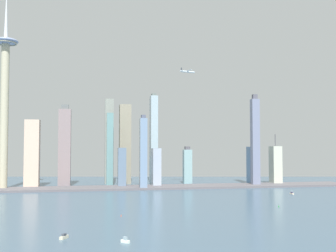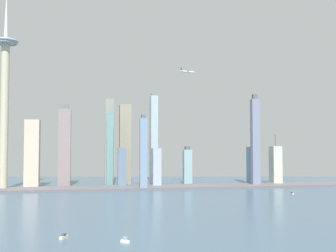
# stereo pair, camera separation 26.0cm
# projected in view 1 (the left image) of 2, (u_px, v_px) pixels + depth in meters

# --- Properties ---
(waterfront_pier) EXTENTS (772.44, 65.20, 3.57)m
(waterfront_pier) POSITION_uv_depth(u_px,v_px,m) (143.00, 187.00, 725.72)
(waterfront_pier) COLOR #5F5B60
(waterfront_pier) RESTS_ON ground
(observation_tower) EXTENTS (42.83, 42.83, 360.55)m
(observation_tower) POSITION_uv_depth(u_px,v_px,m) (5.00, 87.00, 709.36)
(observation_tower) COLOR #BAB394
(observation_tower) RESTS_ON ground
(skyscraper_0) EXTENTS (22.99, 24.38, 158.88)m
(skyscraper_0) POSITION_uv_depth(u_px,v_px,m) (125.00, 144.00, 817.97)
(skyscraper_0) COLOR gray
(skyscraper_0) RESTS_ON ground
(skyscraper_1) EXTENTS (14.12, 25.52, 182.30)m
(skyscraper_1) POSITION_uv_depth(u_px,v_px,m) (154.00, 139.00, 826.76)
(skyscraper_1) COLOR #9BB3BE
(skyscraper_1) RESTS_ON ground
(skyscraper_2) EXTENTS (22.43, 13.81, 153.04)m
(skyscraper_2) POSITION_uv_depth(u_px,v_px,m) (65.00, 147.00, 757.68)
(skyscraper_2) COLOR gray
(skyscraper_2) RESTS_ON ground
(skyscraper_3) EXTENTS (16.91, 18.99, 170.49)m
(skyscraper_3) POSITION_uv_depth(u_px,v_px,m) (109.00, 141.00, 821.12)
(skyscraper_3) COLOR gray
(skyscraper_3) RESTS_ON ground
(skyscraper_4) EXTENTS (16.20, 15.82, 74.55)m
(skyscraper_4) POSITION_uv_depth(u_px,v_px,m) (187.00, 166.00, 808.50)
(skyscraper_4) COLOR #84AAAE
(skyscraper_4) RESTS_ON ground
(skyscraper_5) EXTENTS (14.68, 12.85, 173.63)m
(skyscraper_5) POSITION_uv_depth(u_px,v_px,m) (255.00, 142.00, 769.36)
(skyscraper_5) COLOR slate
(skyscraper_5) RESTS_ON ground
(skyscraper_6) EXTENTS (18.03, 23.19, 98.57)m
(skyscraper_6) POSITION_uv_depth(u_px,v_px,m) (276.00, 165.00, 798.36)
(skyscraper_6) COLOR beige
(skyscraper_6) RESTS_ON ground
(skyscraper_7) EXTENTS (14.67, 16.18, 72.26)m
(skyscraper_7) POSITION_uv_depth(u_px,v_px,m) (122.00, 168.00, 739.97)
(skyscraper_7) COLOR slate
(skyscraper_7) RESTS_ON ground
(skyscraper_8) EXTENTS (25.49, 20.80, 122.84)m
(skyscraper_8) POSITION_uv_depth(u_px,v_px,m) (32.00, 154.00, 731.27)
(skyscraper_8) COLOR beige
(skyscraper_8) RESTS_ON ground
(skyscraper_9) EXTENTS (17.99, 20.00, 74.10)m
(skyscraper_9) POSITION_uv_depth(u_px,v_px,m) (253.00, 166.00, 801.17)
(skyscraper_9) COLOR #5980AB
(skyscraper_9) RESTS_ON ground
(skyscraper_10) EXTENTS (12.43, 17.96, 130.27)m
(skyscraper_10) POSITION_uv_depth(u_px,v_px,m) (143.00, 153.00, 711.80)
(skyscraper_10) COLOR #718AAA
(skyscraper_10) RESTS_ON ground
(skyscraper_11) EXTENTS (12.17, 24.74, 138.57)m
(skyscraper_11) POSITION_uv_depth(u_px,v_px,m) (110.00, 149.00, 778.56)
(skyscraper_11) COLOR slate
(skyscraper_11) RESTS_ON ground
(skyscraper_12) EXTENTS (15.27, 27.73, 71.30)m
(skyscraper_12) POSITION_uv_depth(u_px,v_px,m) (156.00, 167.00, 755.48)
(skyscraper_12) COLOR #A4B1C5
(skyscraper_12) RESTS_ON ground
(boat_0) EXTENTS (7.12, 6.84, 4.70)m
(boat_0) POSITION_uv_depth(u_px,v_px,m) (125.00, 241.00, 318.16)
(boat_0) COLOR white
(boat_0) RESTS_ON ground
(boat_2) EXTENTS (4.03, 8.02, 6.45)m
(boat_2) POSITION_uv_depth(u_px,v_px,m) (292.00, 193.00, 638.43)
(boat_2) COLOR beige
(boat_2) RESTS_ON ground
(boat_3) EXTENTS (7.17, 9.90, 4.09)m
(boat_3) POSITION_uv_depth(u_px,v_px,m) (64.00, 237.00, 332.22)
(boat_3) COLOR beige
(boat_3) RESTS_ON ground
(channel_buoy_0) EXTENTS (1.11, 1.11, 2.95)m
(channel_buoy_0) POSITION_uv_depth(u_px,v_px,m) (279.00, 206.00, 501.65)
(channel_buoy_0) COLOR green
(channel_buoy_0) RESTS_ON ground
(channel_buoy_2) EXTENTS (1.00, 1.00, 2.53)m
(channel_buoy_2) POSITION_uv_depth(u_px,v_px,m) (121.00, 215.00, 437.27)
(channel_buoy_2) COLOR #E54C19
(channel_buoy_2) RESTS_ON ground
(airplane) EXTENTS (29.88, 30.60, 8.04)m
(airplane) POSITION_uv_depth(u_px,v_px,m) (188.00, 72.00, 753.17)
(airplane) COLOR silver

